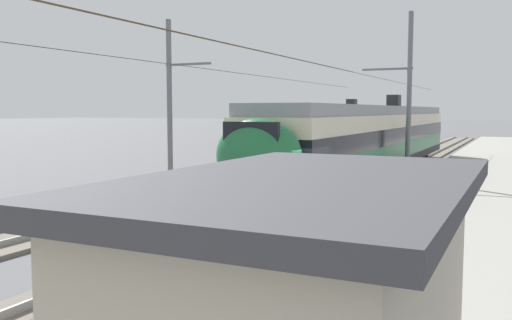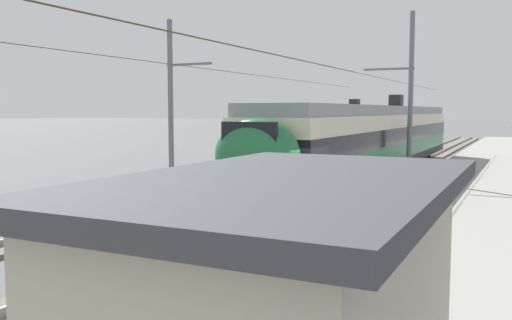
% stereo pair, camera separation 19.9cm
% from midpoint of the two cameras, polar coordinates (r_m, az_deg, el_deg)
% --- Properties ---
extents(ground_plane, '(400.00, 400.00, 0.00)m').
position_cam_midpoint_polar(ground_plane, '(16.96, 5.08, -7.18)').
color(ground_plane, '#565659').
extents(platform_slab, '(120.00, 6.33, 0.30)m').
position_cam_midpoint_polar(platform_slab, '(15.97, 19.60, -7.70)').
color(platform_slab, gray).
rests_on(platform_slab, ground).
extents(track_near, '(120.00, 3.00, 0.28)m').
position_cam_midpoint_polar(track_near, '(17.42, 1.18, -6.61)').
color(track_near, '#6B6359').
rests_on(track_near, ground).
extents(track_far, '(120.00, 3.00, 0.28)m').
position_cam_midpoint_polar(track_far, '(20.40, -13.50, -5.01)').
color(track_far, '#6B6359').
rests_on(track_far, ground).
extents(train_near_platform, '(29.60, 2.98, 4.27)m').
position_cam_midpoint_polar(train_near_platform, '(29.55, 11.90, 2.35)').
color(train_near_platform, '#2D2D30').
rests_on(train_near_platform, track_near).
extents(train_far_track, '(29.00, 2.98, 4.27)m').
position_cam_midpoint_polar(train_far_track, '(41.49, 7.89, 3.18)').
color(train_far_track, '#2D2D30').
rests_on(train_far_track, track_far).
extents(catenary_mast_mid, '(43.29, 2.42, 8.25)m').
position_cam_midpoint_polar(catenary_mast_mid, '(27.26, 15.05, 6.31)').
color(catenary_mast_mid, slate).
rests_on(catenary_mast_mid, ground).
extents(catenary_mast_far_side, '(43.29, 2.37, 7.77)m').
position_cam_midpoint_polar(catenary_mast_far_side, '(25.84, -8.88, 6.05)').
color(catenary_mast_far_side, slate).
rests_on(catenary_mast_far_side, ground).
extents(platform_sign, '(0.70, 0.08, 2.01)m').
position_cam_midpoint_polar(platform_sign, '(15.43, 11.92, -1.82)').
color(platform_sign, '#59595B').
rests_on(platform_sign, platform_slab).
extents(passenger_walking, '(0.53, 0.22, 1.69)m').
position_cam_midpoint_polar(passenger_walking, '(9.31, 5.00, -9.66)').
color(passenger_walking, '#383842').
rests_on(passenger_walking, platform_slab).
extents(handbag_beside_passenger, '(0.32, 0.18, 0.36)m').
position_cam_midpoint_polar(handbag_beside_passenger, '(10.27, 7.73, -13.04)').
color(handbag_beside_passenger, black).
rests_on(handbag_beside_passenger, platform_slab).
extents(potted_plant_platform_edge, '(0.68, 0.68, 0.94)m').
position_cam_midpoint_polar(potted_plant_platform_edge, '(18.16, 13.46, -3.79)').
color(potted_plant_platform_edge, brown).
rests_on(potted_plant_platform_edge, platform_slab).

